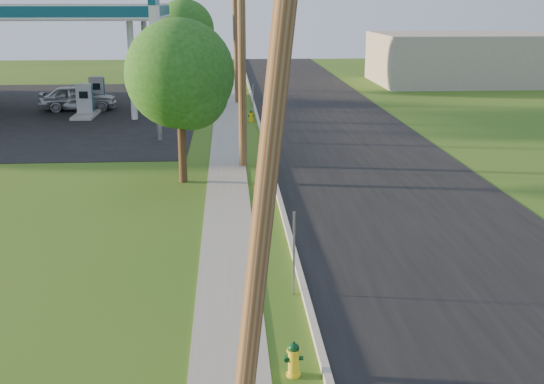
% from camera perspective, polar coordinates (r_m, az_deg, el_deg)
% --- Properties ---
extents(road, '(8.00, 120.00, 0.02)m').
position_cam_1_polar(road, '(22.04, 11.41, -1.86)').
color(road, black).
rests_on(road, ground).
extents(curb, '(0.15, 120.00, 0.15)m').
position_cam_1_polar(curb, '(21.34, 0.99, -1.95)').
color(curb, '#A8A69B').
rests_on(curb, ground).
extents(sidewalk, '(1.50, 120.00, 0.03)m').
position_cam_1_polar(sidewalk, '(21.29, -3.71, -2.19)').
color(sidewalk, gray).
rests_on(sidewalk, ground).
extents(utility_pole_near, '(1.40, 0.32, 9.48)m').
position_cam_1_polar(utility_pole_near, '(9.44, -0.06, 5.05)').
color(utility_pole_near, brown).
rests_on(utility_pole_near, ground).
extents(utility_pole_mid, '(1.40, 0.32, 9.80)m').
position_cam_1_polar(utility_pole_mid, '(27.32, -2.55, 12.35)').
color(utility_pole_mid, brown).
rests_on(utility_pole_mid, ground).
extents(utility_pole_far, '(1.40, 0.32, 9.50)m').
position_cam_1_polar(utility_pole_far, '(45.30, -3.08, 13.49)').
color(utility_pole_far, brown).
rests_on(utility_pole_far, ground).
extents(sign_post_near, '(0.05, 0.04, 2.00)m').
position_cam_1_polar(sign_post_near, '(15.56, 1.84, -5.19)').
color(sign_post_near, gray).
rests_on(sign_post_near, ground).
extents(sign_post_mid, '(0.05, 0.04, 2.00)m').
position_cam_1_polar(sign_post_mid, '(26.88, -0.58, 3.80)').
color(sign_post_mid, gray).
rests_on(sign_post_mid, ground).
extents(sign_post_far, '(0.05, 0.04, 2.00)m').
position_cam_1_polar(sign_post_far, '(38.89, -1.59, 7.51)').
color(sign_post_far, gray).
rests_on(sign_post_far, ground).
extents(gas_canopy, '(18.18, 9.18, 6.40)m').
position_cam_1_polar(gas_canopy, '(44.16, -21.25, 13.85)').
color(gas_canopy, silver).
rests_on(gas_canopy, ground).
extents(fuel_pump_ne, '(1.20, 3.20, 1.90)m').
position_cam_1_polar(fuel_pump_ne, '(41.52, -15.37, 7.10)').
color(fuel_pump_ne, '#A8A69B').
rests_on(fuel_pump_ne, ground).
extents(fuel_pump_se, '(1.20, 3.20, 1.90)m').
position_cam_1_polar(fuel_pump_se, '(45.41, -14.39, 7.86)').
color(fuel_pump_se, '#A8A69B').
rests_on(fuel_pump_se, ground).
extents(price_pylon, '(0.34, 2.04, 6.85)m').
position_cam_1_polar(price_pylon, '(32.95, -9.78, 13.56)').
color(price_pylon, gray).
rests_on(price_pylon, ground).
extents(distant_building, '(14.00, 10.00, 4.00)m').
position_cam_1_polar(distant_building, '(58.68, 15.64, 10.71)').
color(distant_building, gray).
rests_on(distant_building, ground).
extents(tree_verge, '(3.96, 3.96, 6.00)m').
position_cam_1_polar(tree_verge, '(24.98, -7.51, 9.40)').
color(tree_verge, '#3B2818').
rests_on(tree_verge, ground).
extents(tree_lot, '(4.42, 4.42, 6.71)m').
position_cam_1_polar(tree_lot, '(52.35, -7.23, 13.16)').
color(tree_lot, '#3B2818').
rests_on(tree_lot, ground).
extents(hydrant_near, '(0.35, 0.31, 0.68)m').
position_cam_1_polar(hydrant_near, '(12.62, 1.82, -13.80)').
color(hydrant_near, yellow).
rests_on(hydrant_near, ground).
extents(hydrant_mid, '(0.39, 0.34, 0.75)m').
position_cam_1_polar(hydrant_mid, '(25.06, -0.81, 1.43)').
color(hydrant_mid, yellow).
rests_on(hydrant_mid, ground).
extents(hydrant_far, '(0.35, 0.31, 0.67)m').
position_cam_1_polar(hydrant_far, '(38.35, -1.77, 6.37)').
color(hydrant_far, '#FABB04').
rests_on(hydrant_far, ground).
extents(car_silver, '(4.75, 2.30, 1.56)m').
position_cam_1_polar(car_silver, '(43.97, -15.93, 7.59)').
color(car_silver, '#ADB0B5').
rests_on(car_silver, ground).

